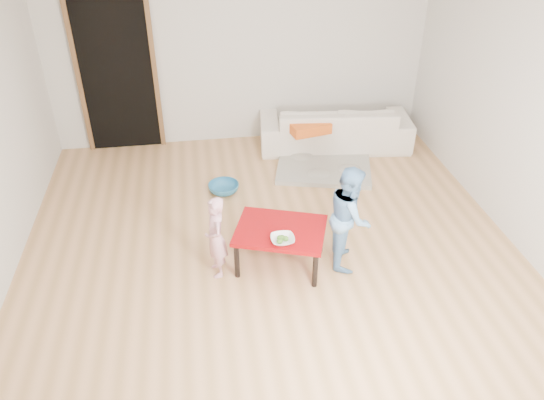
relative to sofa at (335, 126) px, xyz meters
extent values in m
cube|color=#B4834D|center=(-1.22, -2.05, -0.30)|extent=(5.00, 5.00, 0.01)
cube|color=silver|center=(-1.22, 0.45, 1.00)|extent=(5.00, 0.02, 2.60)
cube|color=silver|center=(1.28, -2.05, 1.00)|extent=(0.02, 5.00, 2.60)
imported|color=silver|center=(0.00, 0.00, 0.00)|extent=(2.10, 1.01, 0.59)
cube|color=orange|center=(-0.45, -0.26, 0.16)|extent=(0.59, 0.54, 0.13)
imported|color=white|center=(-1.18, -2.61, 0.15)|extent=(0.22, 0.22, 0.05)
imported|color=#E16681|center=(-1.77, -2.44, 0.12)|extent=(0.24, 0.33, 0.83)
imported|color=#5AA1D1|center=(-0.50, -2.45, 0.23)|extent=(0.51, 0.59, 1.04)
imported|color=teal|center=(-1.61, -1.00, -0.24)|extent=(0.36, 0.36, 0.11)
camera|label=1|loc=(-1.86, -6.40, 3.07)|focal=35.00mm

